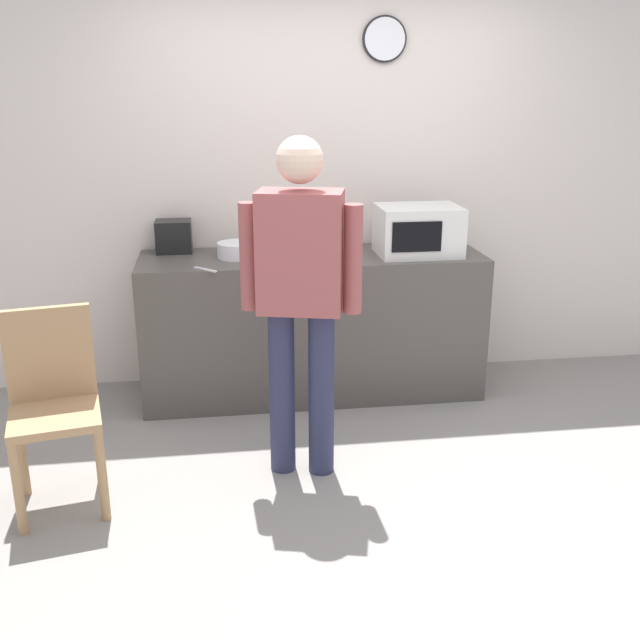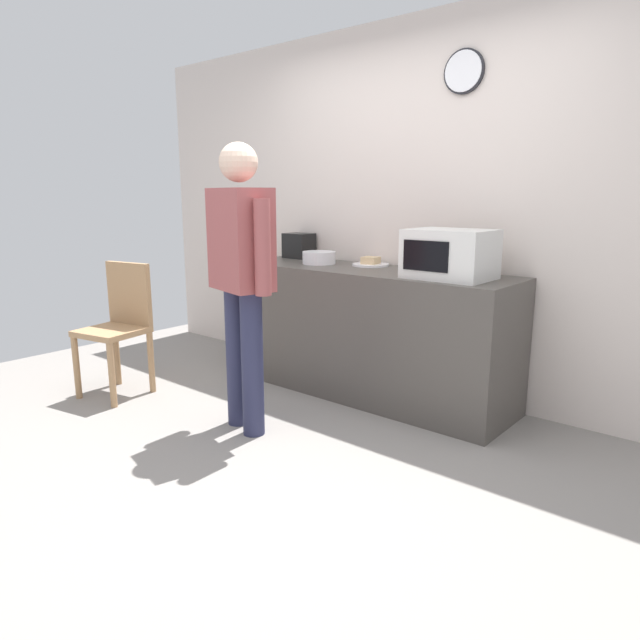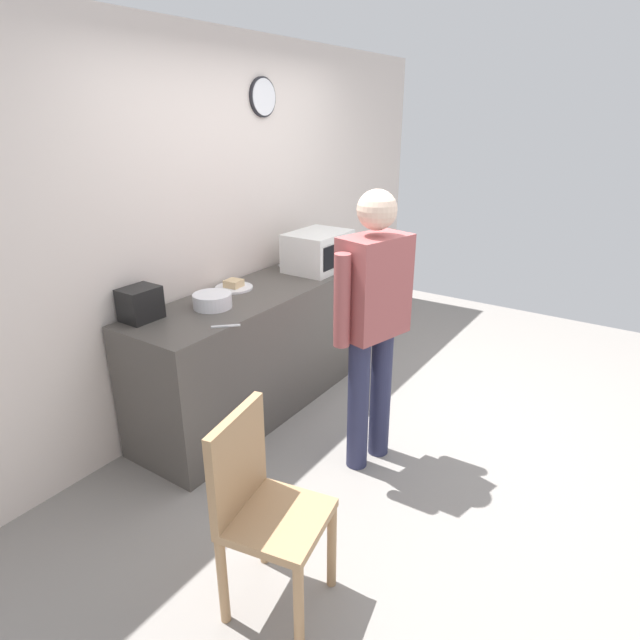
# 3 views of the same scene
# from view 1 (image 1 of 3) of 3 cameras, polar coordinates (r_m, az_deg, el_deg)

# --- Properties ---
(ground_plane) EXTENTS (6.00, 6.00, 0.00)m
(ground_plane) POSITION_cam_1_polar(r_m,az_deg,el_deg) (3.79, 4.34, -12.67)
(ground_plane) COLOR gray
(back_wall) EXTENTS (5.40, 0.13, 2.60)m
(back_wall) POSITION_cam_1_polar(r_m,az_deg,el_deg) (4.87, 0.70, 10.62)
(back_wall) COLOR silver
(back_wall) RESTS_ON ground_plane
(kitchen_counter) EXTENTS (2.12, 0.62, 0.91)m
(kitchen_counter) POSITION_cam_1_polar(r_m,az_deg,el_deg) (4.67, -0.60, -0.40)
(kitchen_counter) COLOR #4C4742
(kitchen_counter) RESTS_ON ground_plane
(microwave) EXTENTS (0.50, 0.39, 0.30)m
(microwave) POSITION_cam_1_polar(r_m,az_deg,el_deg) (4.59, 7.63, 6.91)
(microwave) COLOR silver
(microwave) RESTS_ON kitchen_counter
(sandwich_plate) EXTENTS (0.27, 0.27, 0.07)m
(sandwich_plate) POSITION_cam_1_polar(r_m,az_deg,el_deg) (4.69, -1.99, 5.67)
(sandwich_plate) COLOR white
(sandwich_plate) RESTS_ON kitchen_counter
(salad_bowl) EXTENTS (0.25, 0.25, 0.09)m
(salad_bowl) POSITION_cam_1_polar(r_m,az_deg,el_deg) (4.51, -6.40, 5.42)
(salad_bowl) COLOR white
(salad_bowl) RESTS_ON kitchen_counter
(toaster) EXTENTS (0.22, 0.18, 0.20)m
(toaster) POSITION_cam_1_polar(r_m,az_deg,el_deg) (4.71, -11.28, 6.39)
(toaster) COLOR black
(toaster) RESTS_ON kitchen_counter
(fork_utensil) EXTENTS (0.13, 0.13, 0.01)m
(fork_utensil) POSITION_cam_1_polar(r_m,az_deg,el_deg) (4.24, -8.89, 3.89)
(fork_utensil) COLOR silver
(fork_utensil) RESTS_ON kitchen_counter
(spoon_utensil) EXTENTS (0.12, 0.15, 0.01)m
(spoon_utensil) POSITION_cam_1_polar(r_m,az_deg,el_deg) (4.84, 5.22, 5.80)
(spoon_utensil) COLOR silver
(spoon_utensil) RESTS_ON kitchen_counter
(person_standing) EXTENTS (0.57, 0.33, 1.70)m
(person_standing) POSITION_cam_1_polar(r_m,az_deg,el_deg) (3.54, -1.51, 2.72)
(person_standing) COLOR #292B4A
(person_standing) RESTS_ON ground_plane
(wooden_chair) EXTENTS (0.47, 0.47, 0.94)m
(wooden_chair) POSITION_cam_1_polar(r_m,az_deg,el_deg) (3.65, -19.98, -5.81)
(wooden_chair) COLOR #A87F56
(wooden_chair) RESTS_ON ground_plane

